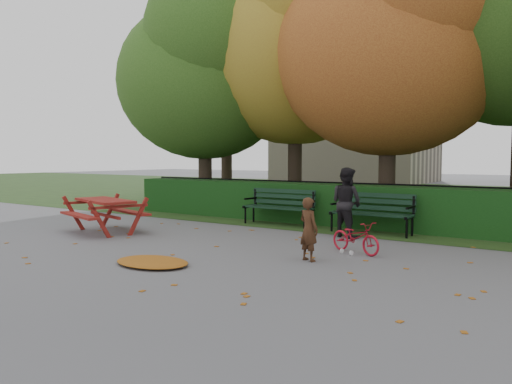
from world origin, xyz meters
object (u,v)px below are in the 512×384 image
Objects in this scene: tree_f at (229,56)px; child at (309,229)px; adult at (346,202)px; tree_a at (207,67)px; tree_c at (399,33)px; bench_right at (373,210)px; picnic_table at (105,207)px; bicycle at (356,237)px; tree_b at (302,34)px; bench_left at (280,204)px.

child is (8.49, -8.92, -5.18)m from tree_f.
child is 0.71× the size of adult.
tree_a is 0.94× the size of tree_c.
bench_right is 5.92m from picnic_table.
picnic_table is at bearing -146.49° from bench_right.
bench_right is 3.40m from child.
tree_a is at bearing -62.02° from tree_f.
adult is 1.36× the size of bicycle.
tree_b is 8.93m from child.
tree_b is 4.30× the size of picnic_table.
child is at bearing -46.43° from tree_f.
tree_c is at bearing -13.45° from tree_b.
picnic_table reaches higher than bicycle.
child is (5.20, -0.12, -0.06)m from picnic_table.
bench_right is at bearing -89.78° from adult.
adult is at bearing -38.49° from tree_f.
tree_f reaches higher than tree_a.
tree_a reaches higher than child.
tree_b is 4.88× the size of bench_right.
bench_left is (-2.13, -2.26, -4.30)m from tree_c.
tree_c reaches higher than bench_right.
bench_right is at bearing -67.10° from child.
tree_b is at bearing 139.33° from bench_right.
bench_right is at bearing 34.69° from bicycle.
tree_c is 7.12m from child.
tree_a is at bearing 163.39° from bench_right.
bicycle is (0.36, 1.04, -0.23)m from child.
bench_right is at bearing 49.47° from picnic_table.
adult is (-0.52, 2.59, 0.21)m from child.
tree_c is at bearing 96.70° from bench_right.
bicycle is at bearing -41.69° from tree_f.
child reaches higher than bench_left.
adult reaches higher than bench_left.
bicycle is (3.02, -2.35, -0.24)m from bench_left.
tree_f is (-7.97, 3.28, 0.87)m from tree_c.
tree_f is 11.33m from adult.
bench_left is at bearing -69.42° from tree_b.
tree_a is 9.14m from bicycle.
tree_a is 9.31m from child.
picnic_table is (-2.54, -3.27, 0.06)m from bench_left.
bench_right is at bearing 0.00° from bench_left.
tree_a is at bearing -156.95° from tree_b.
tree_b is at bearing 23.05° from tree_a.
bench_left is (1.14, -3.04, -4.88)m from tree_b.
picnic_table is at bearing 119.36° from bicycle.
bench_left is at bearing 72.07° from bicycle.
tree_f is 13.36m from child.
tree_a is 3.66× the size of picnic_table.
bench_right is 0.87m from adult.
tree_b is at bearing 57.59° from bicycle.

